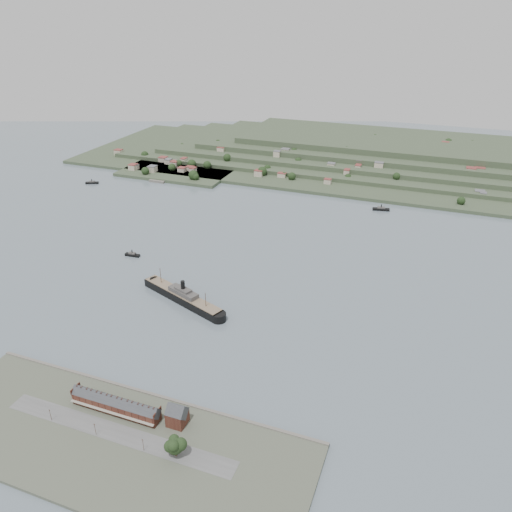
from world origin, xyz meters
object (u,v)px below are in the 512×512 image
(terrace_row, at_px, (116,404))
(fig_tree, at_px, (175,446))
(gabled_building, at_px, (177,415))
(steamship, at_px, (180,295))
(tugboat, at_px, (132,255))

(terrace_row, bearing_deg, fig_tree, -18.94)
(gabled_building, height_order, steamship, steamship)
(terrace_row, bearing_deg, tugboat, 120.77)
(gabled_building, relative_size, steamship, 0.16)
(steamship, bearing_deg, terrace_row, -78.49)
(gabled_building, xyz_separation_m, steamship, (-62.44, 118.44, -4.03))
(fig_tree, bearing_deg, gabled_building, 116.61)
(terrace_row, bearing_deg, gabled_building, 6.12)
(tugboat, height_order, fig_tree, fig_tree)
(terrace_row, distance_m, gabled_building, 37.74)
(terrace_row, xyz_separation_m, tugboat, (-104.25, 175.10, -5.26))
(tugboat, bearing_deg, terrace_row, -59.23)
(steamship, bearing_deg, fig_tree, -62.37)
(gabled_building, bearing_deg, terrace_row, -173.88)
(gabled_building, xyz_separation_m, tugboat, (-141.75, 171.08, -6.61))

